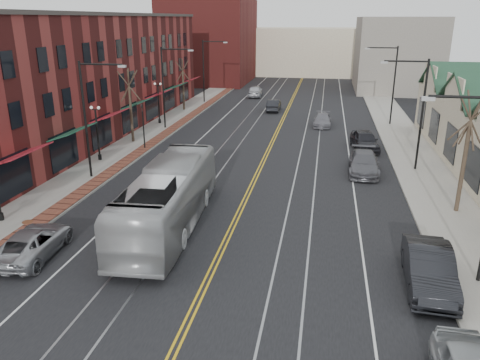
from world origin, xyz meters
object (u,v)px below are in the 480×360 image
at_px(transit_bus, 169,198).
at_px(parked_car_c, 364,163).
at_px(parked_suv, 33,243).
at_px(parked_car_b, 429,268).
at_px(parked_car_d, 365,140).

bearing_deg(transit_bus, parked_car_c, -136.23).
bearing_deg(parked_suv, parked_car_b, 177.59).
xyz_separation_m(parked_suv, parked_car_b, (18.02, 0.52, 0.17)).
bearing_deg(parked_car_c, parked_suv, -133.73).
bearing_deg(parked_car_b, parked_suv, -175.34).
bearing_deg(parked_car_d, parked_car_b, -94.68).
height_order(transit_bus, parked_car_c, transit_bus).
height_order(parked_car_b, parked_car_d, parked_car_b).
height_order(parked_car_c, parked_car_d, parked_car_d).
bearing_deg(parked_car_d, parked_car_c, -102.04).
distance_m(parked_suv, parked_car_c, 22.84).
height_order(transit_bus, parked_car_d, transit_bus).
relative_size(parked_car_c, parked_car_d, 1.08).
bearing_deg(parked_suv, parked_car_d, -130.83).
bearing_deg(parked_car_c, transit_bus, -131.21).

